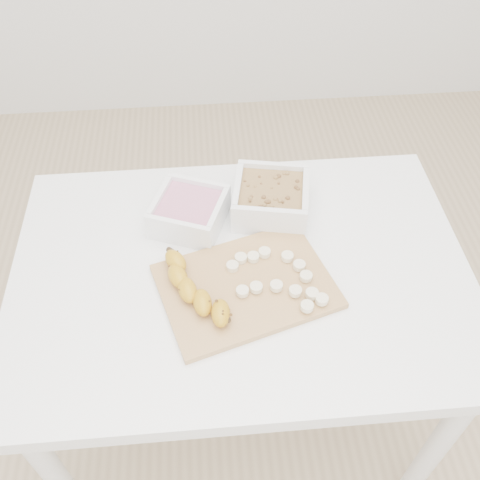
{
  "coord_description": "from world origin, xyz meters",
  "views": [
    {
      "loc": [
        -0.06,
        -0.73,
        1.66
      ],
      "look_at": [
        0.0,
        0.03,
        0.81
      ],
      "focal_mm": 40.0,
      "sensor_mm": 36.0,
      "label": 1
    }
  ],
  "objects": [
    {
      "name": "ground",
      "position": [
        0.0,
        0.0,
        0.0
      ],
      "size": [
        3.5,
        3.5,
        0.0
      ],
      "primitive_type": "plane",
      "color": "#C6AD89",
      "rests_on": "ground"
    },
    {
      "name": "cutting_board",
      "position": [
        0.01,
        -0.05,
        0.76
      ],
      "size": [
        0.41,
        0.34,
        0.01
      ],
      "primitive_type": "cube",
      "rotation": [
        0.0,
        0.0,
        0.3
      ],
      "color": "tan",
      "rests_on": "table"
    },
    {
      "name": "bowl_granola",
      "position": [
        0.09,
        0.17,
        0.79
      ],
      "size": [
        0.2,
        0.2,
        0.08
      ],
      "color": "white",
      "rests_on": "table"
    },
    {
      "name": "banana",
      "position": [
        -0.1,
        -0.07,
        0.78
      ],
      "size": [
        0.13,
        0.22,
        0.04
      ],
      "primitive_type": null,
      "rotation": [
        0.0,
        0.0,
        0.35
      ],
      "color": "#B68315",
      "rests_on": "cutting_board"
    },
    {
      "name": "table",
      "position": [
        0.0,
        0.0,
        0.65
      ],
      "size": [
        1.0,
        0.7,
        0.75
      ],
      "color": "white",
      "rests_on": "ground"
    },
    {
      "name": "banana_slices",
      "position": [
        0.07,
        -0.05,
        0.77
      ],
      "size": [
        0.2,
        0.18,
        0.02
      ],
      "color": "beige",
      "rests_on": "cutting_board"
    },
    {
      "name": "bowl_yogurt",
      "position": [
        -0.11,
        0.15,
        0.79
      ],
      "size": [
        0.2,
        0.2,
        0.07
      ],
      "color": "white",
      "rests_on": "table"
    }
  ]
}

